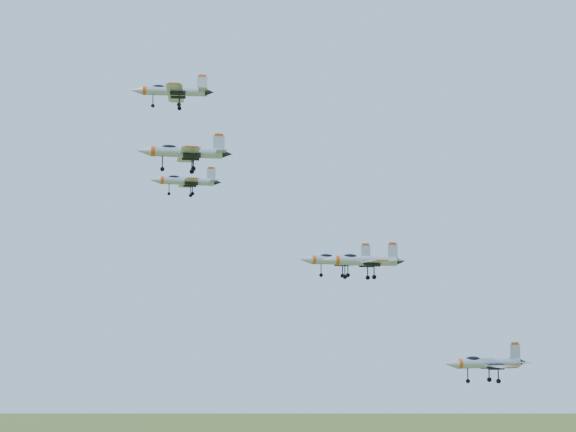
{
  "coord_description": "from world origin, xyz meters",
  "views": [
    {
      "loc": [
        6.2,
        -118.13,
        130.91
      ],
      "look_at": [
        5.81,
        -3.5,
        144.1
      ],
      "focal_mm": 50.0,
      "sensor_mm": 36.0,
      "label": 1
    }
  ],
  "objects": [
    {
      "name": "jet_trail",
      "position": [
        33.44,
        -4.53,
        123.3
      ],
      "size": [
        12.91,
        11.01,
        3.53
      ],
      "rotation": [
        0.0,
        0.0,
        0.31
      ],
      "color": "#A5AAB1"
    },
    {
      "name": "jet_left_high",
      "position": [
        -9.9,
        2.15,
        150.13
      ],
      "size": [
        10.91,
        9.25,
        2.95
      ],
      "rotation": [
        0.0,
        0.0,
        0.27
      ],
      "color": "#A5AAB1"
    },
    {
      "name": "jet_left_low",
      "position": [
        13.43,
        4.7,
        138.24
      ],
      "size": [
        12.41,
        10.58,
        3.39
      ],
      "rotation": [
        0.0,
        0.0,
        0.3
      ],
      "color": "#A5AAB1"
    },
    {
      "name": "jet_lead",
      "position": [
        -13.23,
        8.95,
        166.03
      ],
      "size": [
        13.66,
        11.36,
        3.65
      ],
      "rotation": [
        0.0,
        0.0,
        0.11
      ],
      "color": "#A5AAB1"
    },
    {
      "name": "jet_right_low",
      "position": [
        15.88,
        -10.76,
        137.24
      ],
      "size": [
        11.79,
        10.05,
        3.22
      ],
      "rotation": [
        0.0,
        0.0,
        0.31
      ],
      "color": "#A5AAB1"
    },
    {
      "name": "jet_right_high",
      "position": [
        -6.86,
        -22.05,
        149.82
      ],
      "size": [
        11.71,
        9.86,
        3.15
      ],
      "rotation": [
        0.0,
        0.0,
        0.21
      ],
      "color": "#A5AAB1"
    }
  ]
}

